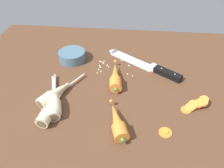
{
  "coord_description": "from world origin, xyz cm",
  "views": [
    {
      "loc": [
        5.62,
        -58.72,
        49.39
      ],
      "look_at": [
        0.0,
        -2.0,
        1.5
      ],
      "focal_mm": 33.76,
      "sensor_mm": 36.0,
      "label": 1
    }
  ],
  "objects_px": {
    "parsnip_back": "(55,99)",
    "carrot_slice_stack": "(195,105)",
    "whole_carrot": "(115,77)",
    "prep_bowl": "(72,56)",
    "carrot_slice_stray_near": "(166,132)",
    "chefs_knife": "(141,63)",
    "parsnip_front": "(53,102)",
    "parsnip_mid_right": "(51,108)",
    "whole_carrot_second": "(117,122)",
    "parsnip_mid_left": "(56,93)"
  },
  "relations": [
    {
      "from": "whole_carrot_second",
      "to": "parsnip_back",
      "type": "height_order",
      "value": "whole_carrot_second"
    },
    {
      "from": "parsnip_back",
      "to": "chefs_knife",
      "type": "bearing_deg",
      "value": 42.27
    },
    {
      "from": "carrot_slice_stack",
      "to": "whole_carrot",
      "type": "bearing_deg",
      "value": 158.02
    },
    {
      "from": "parsnip_front",
      "to": "chefs_knife",
      "type": "bearing_deg",
      "value": 43.66
    },
    {
      "from": "chefs_knife",
      "to": "whole_carrot_second",
      "type": "bearing_deg",
      "value": -101.85
    },
    {
      "from": "chefs_knife",
      "to": "parsnip_back",
      "type": "distance_m",
      "value": 0.38
    },
    {
      "from": "whole_carrot_second",
      "to": "carrot_slice_stack",
      "type": "bearing_deg",
      "value": 22.9
    },
    {
      "from": "parsnip_mid_right",
      "to": "prep_bowl",
      "type": "height_order",
      "value": "same"
    },
    {
      "from": "whole_carrot_second",
      "to": "parsnip_mid_left",
      "type": "height_order",
      "value": "whole_carrot_second"
    },
    {
      "from": "parsnip_back",
      "to": "carrot_slice_stray_near",
      "type": "xyz_separation_m",
      "value": [
        0.35,
        -0.09,
        -0.02
      ]
    },
    {
      "from": "parsnip_front",
      "to": "parsnip_mid_left",
      "type": "height_order",
      "value": "same"
    },
    {
      "from": "parsnip_mid_left",
      "to": "carrot_slice_stack",
      "type": "height_order",
      "value": "parsnip_mid_left"
    },
    {
      "from": "carrot_slice_stray_near",
      "to": "chefs_knife",
      "type": "bearing_deg",
      "value": 101.58
    },
    {
      "from": "parsnip_mid_left",
      "to": "carrot_slice_stack",
      "type": "bearing_deg",
      "value": -0.31
    },
    {
      "from": "whole_carrot_second",
      "to": "parsnip_mid_right",
      "type": "bearing_deg",
      "value": 170.65
    },
    {
      "from": "carrot_slice_stack",
      "to": "chefs_knife",
      "type": "bearing_deg",
      "value": 127.15
    },
    {
      "from": "parsnip_mid_left",
      "to": "parsnip_mid_right",
      "type": "bearing_deg",
      "value": -85.49
    },
    {
      "from": "whole_carrot",
      "to": "whole_carrot_second",
      "type": "relative_size",
      "value": 1.17
    },
    {
      "from": "parsnip_mid_left",
      "to": "carrot_slice_stray_near",
      "type": "distance_m",
      "value": 0.37
    },
    {
      "from": "chefs_knife",
      "to": "parsnip_mid_left",
      "type": "distance_m",
      "value": 0.36
    },
    {
      "from": "whole_carrot",
      "to": "prep_bowl",
      "type": "xyz_separation_m",
      "value": [
        -0.19,
        0.13,
        0.0
      ]
    },
    {
      "from": "parsnip_back",
      "to": "carrot_slice_stack",
      "type": "bearing_deg",
      "value": 3.23
    },
    {
      "from": "chefs_knife",
      "to": "parsnip_mid_right",
      "type": "height_order",
      "value": "parsnip_mid_right"
    },
    {
      "from": "prep_bowl",
      "to": "parsnip_front",
      "type": "bearing_deg",
      "value": -88.88
    },
    {
      "from": "parsnip_front",
      "to": "parsnip_mid_left",
      "type": "xyz_separation_m",
      "value": [
        -0.0,
        0.04,
        0.0
      ]
    },
    {
      "from": "parsnip_mid_left",
      "to": "chefs_knife",
      "type": "bearing_deg",
      "value": 38.48
    },
    {
      "from": "carrot_slice_stack",
      "to": "prep_bowl",
      "type": "xyz_separation_m",
      "value": [
        -0.46,
        0.23,
        0.01
      ]
    },
    {
      "from": "chefs_knife",
      "to": "whole_carrot_second",
      "type": "xyz_separation_m",
      "value": [
        -0.07,
        -0.33,
        0.01
      ]
    },
    {
      "from": "parsnip_mid_right",
      "to": "carrot_slice_stack",
      "type": "height_order",
      "value": "parsnip_mid_right"
    },
    {
      "from": "whole_carrot_second",
      "to": "parsnip_back",
      "type": "distance_m",
      "value": 0.22
    },
    {
      "from": "carrot_slice_stray_near",
      "to": "parsnip_mid_right",
      "type": "bearing_deg",
      "value": 172.89
    },
    {
      "from": "parsnip_front",
      "to": "carrot_slice_stack",
      "type": "relative_size",
      "value": 2.34
    },
    {
      "from": "parsnip_mid_right",
      "to": "carrot_slice_stack",
      "type": "relative_size",
      "value": 2.2
    },
    {
      "from": "carrot_slice_stack",
      "to": "whole_carrot_second",
      "type": "bearing_deg",
      "value": -157.1
    },
    {
      "from": "parsnip_front",
      "to": "parsnip_back",
      "type": "relative_size",
      "value": 1.02
    },
    {
      "from": "parsnip_front",
      "to": "parsnip_back",
      "type": "xyz_separation_m",
      "value": [
        0.0,
        0.01,
        0.0
      ]
    },
    {
      "from": "whole_carrot",
      "to": "chefs_knife",
      "type": "bearing_deg",
      "value": 52.24
    },
    {
      "from": "carrot_slice_stray_near",
      "to": "parsnip_front",
      "type": "bearing_deg",
      "value": 168.33
    },
    {
      "from": "chefs_knife",
      "to": "parsnip_mid_left",
      "type": "xyz_separation_m",
      "value": [
        -0.28,
        -0.23,
        0.01
      ]
    },
    {
      "from": "chefs_knife",
      "to": "carrot_slice_stack",
      "type": "distance_m",
      "value": 0.29
    },
    {
      "from": "chefs_knife",
      "to": "parsnip_mid_left",
      "type": "relative_size",
      "value": 1.6
    },
    {
      "from": "whole_carrot_second",
      "to": "prep_bowl",
      "type": "distance_m",
      "value": 0.4
    },
    {
      "from": "parsnip_mid_left",
      "to": "whole_carrot_second",
      "type": "bearing_deg",
      "value": -26.03
    },
    {
      "from": "whole_carrot_second",
      "to": "parsnip_front",
      "type": "bearing_deg",
      "value": 163.29
    },
    {
      "from": "parsnip_back",
      "to": "prep_bowl",
      "type": "relative_size",
      "value": 1.86
    },
    {
      "from": "carrot_slice_stray_near",
      "to": "prep_bowl",
      "type": "height_order",
      "value": "prep_bowl"
    },
    {
      "from": "parsnip_mid_right",
      "to": "carrot_slice_stray_near",
      "type": "bearing_deg",
      "value": -7.11
    },
    {
      "from": "whole_carrot_second",
      "to": "carrot_slice_stray_near",
      "type": "bearing_deg",
      "value": -3.7
    },
    {
      "from": "whole_carrot_second",
      "to": "parsnip_mid_left",
      "type": "relative_size",
      "value": 0.82
    },
    {
      "from": "parsnip_front",
      "to": "parsnip_mid_right",
      "type": "xyz_separation_m",
      "value": [
        0.0,
        -0.03,
        0.0
      ]
    }
  ]
}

